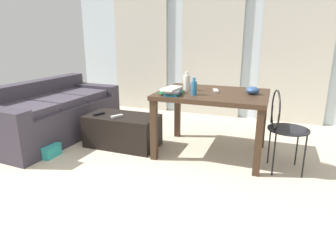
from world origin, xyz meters
TOP-DOWN VIEW (x-y plane):
  - ground_plane at (0.00, 1.25)m, footprint 7.91×7.91m
  - wall_back at (0.00, 3.30)m, footprint 5.11×0.10m
  - curtains at (0.00, 3.21)m, footprint 3.63×0.03m
  - couch at (-1.78, 1.37)m, footprint 1.01×1.92m
  - coffee_table at (-0.70, 1.38)m, footprint 0.90×0.49m
  - craft_table at (0.40, 1.55)m, footprint 1.22×0.92m
  - wire_chair at (1.16, 1.35)m, footprint 0.41×0.43m
  - bottle_near at (0.24, 1.33)m, footprint 0.07×0.07m
  - bottle_far at (0.09, 1.56)m, footprint 0.08×0.08m
  - bowl at (0.83, 1.60)m, footprint 0.15×0.15m
  - book_stack at (0.01, 1.28)m, footprint 0.24×0.32m
  - tv_remote_on_table at (0.42, 1.61)m, footprint 0.10×0.18m
  - scissors at (-0.01, 1.70)m, footprint 0.12×0.11m
  - tv_remote_primary at (-0.99, 1.31)m, footprint 0.10×0.16m
  - tv_remote_secondary at (-0.72, 1.30)m, footprint 0.12×0.16m
  - shoebox at (-1.41, 0.77)m, footprint 0.32×0.24m

SIDE VIEW (x-z plane):
  - ground_plane at x=0.00m, z-range 0.00..0.00m
  - shoebox at x=-1.41m, z-range 0.00..0.14m
  - coffee_table at x=-0.70m, z-range 0.00..0.40m
  - couch at x=-1.78m, z-range -0.07..0.68m
  - tv_remote_secondary at x=-0.72m, z-range 0.40..0.42m
  - tv_remote_primary at x=-0.99m, z-range 0.40..0.42m
  - wire_chair at x=1.16m, z-range 0.10..0.95m
  - craft_table at x=0.40m, z-range 0.27..1.01m
  - scissors at x=-0.01m, z-range 0.74..0.75m
  - tv_remote_on_table at x=0.42m, z-range 0.74..0.76m
  - book_stack at x=0.01m, z-range 0.74..0.82m
  - bowl at x=0.83m, z-range 0.74..0.83m
  - bottle_near at x=0.24m, z-range 0.73..0.92m
  - bottle_far at x=0.09m, z-range 0.73..0.95m
  - curtains at x=0.00m, z-range 0.00..2.44m
  - wall_back at x=0.00m, z-range 0.00..2.70m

